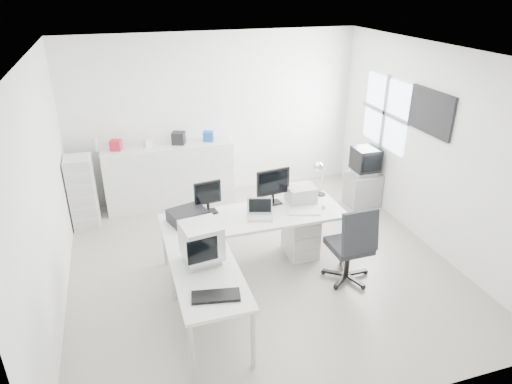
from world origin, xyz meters
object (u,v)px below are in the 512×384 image
object	(u,v)px
main_desk	(254,240)
crt_tv	(365,162)
laptop	(260,211)
crt_monitor	(202,244)
office_chair	(349,242)
side_desk	(209,303)
filing_cabinet	(83,192)
sideboard	(170,175)
inkjet_printer	(187,216)
tv_cabinet	(362,189)
lcd_monitor_large	(273,187)
drawer_pedestal	(301,235)
laser_printer	(301,193)
lcd_monitor_small	(208,197)

from	to	relation	value
main_desk	crt_tv	size ratio (longest dim) A/B	4.80
laptop	crt_monitor	xyz separation A→B (m)	(-0.90, -0.75, 0.12)
main_desk	office_chair	world-z (taller)	office_chair
crt_tv	side_desk	bearing A→B (deg)	-144.30
office_chair	filing_cabinet	distance (m)	4.11
crt_monitor	sideboard	distance (m)	3.09
crt_tv	inkjet_printer	bearing A→B (deg)	-161.33
crt_monitor	tv_cabinet	bearing A→B (deg)	24.60
laptop	office_chair	bearing A→B (deg)	-13.76
side_desk	office_chair	size ratio (longest dim) A/B	1.27
crt_monitor	sideboard	xyz separation A→B (m)	(0.03, 3.06, -0.45)
inkjet_printer	filing_cabinet	distance (m)	2.22
lcd_monitor_large	filing_cabinet	xyz separation A→B (m)	(-2.55, 1.59, -0.44)
crt_monitor	tv_cabinet	world-z (taller)	crt_monitor
crt_monitor	sideboard	world-z (taller)	crt_monitor
side_desk	laptop	world-z (taller)	laptop
main_desk	crt_monitor	distance (m)	1.34
drawer_pedestal	laser_printer	world-z (taller)	laser_printer
lcd_monitor_small	sideboard	bearing A→B (deg)	90.62
side_desk	filing_cabinet	world-z (taller)	filing_cabinet
side_desk	tv_cabinet	bearing A→B (deg)	35.70
lcd_monitor_small	laptop	distance (m)	0.70
side_desk	lcd_monitor_large	world-z (taller)	lcd_monitor_large
crt_monitor	crt_tv	xyz separation A→B (m)	(3.15, 2.02, -0.19)
crt_tv	lcd_monitor_small	bearing A→B (deg)	-162.21
lcd_monitor_small	laser_printer	bearing A→B (deg)	-8.48
main_desk	side_desk	bearing A→B (deg)	-127.69
inkjet_printer	sideboard	bearing A→B (deg)	71.99
sideboard	tv_cabinet	bearing A→B (deg)	-18.45
drawer_pedestal	main_desk	bearing A→B (deg)	-175.91
laptop	office_chair	xyz separation A→B (m)	(1.00, -0.59, -0.31)
lcd_monitor_small	filing_cabinet	size ratio (longest dim) A/B	0.40
laptop	tv_cabinet	world-z (taller)	laptop
crt_tv	filing_cabinet	size ratio (longest dim) A/B	0.44
crt_monitor	tv_cabinet	size ratio (longest dim) A/B	0.80
laser_printer	crt_tv	bearing A→B (deg)	33.11
lcd_monitor_small	lcd_monitor_large	bearing A→B (deg)	-7.15
inkjet_printer	sideboard	size ratio (longest dim) A/B	0.21
inkjet_printer	crt_monitor	xyz separation A→B (m)	(0.00, -0.95, 0.15)
tv_cabinet	filing_cabinet	size ratio (longest dim) A/B	0.50
drawer_pedestal	laptop	size ratio (longest dim) A/B	1.81
main_desk	laptop	xyz separation A→B (m)	(0.05, -0.10, 0.48)
lcd_monitor_small	sideboard	world-z (taller)	lcd_monitor_small
laptop	sideboard	bearing A→B (deg)	127.26
tv_cabinet	sideboard	world-z (taller)	sideboard
lcd_monitor_small	laser_printer	xyz separation A→B (m)	(1.30, -0.03, -0.12)
crt_monitor	office_chair	xyz separation A→B (m)	(1.90, 0.16, -0.43)
drawer_pedestal	filing_cabinet	bearing A→B (deg)	148.32
inkjet_printer	crt_monitor	world-z (taller)	crt_monitor
side_desk	sideboard	world-z (taller)	sideboard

